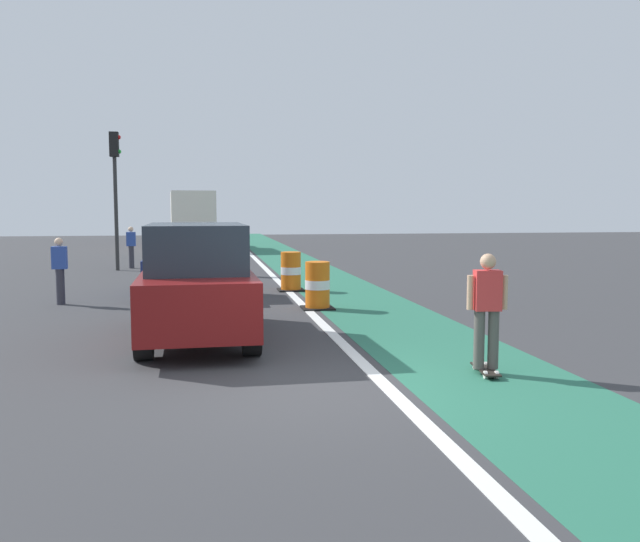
{
  "coord_description": "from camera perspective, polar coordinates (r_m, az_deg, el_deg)",
  "views": [
    {
      "loc": [
        -1.4,
        -8.18,
        2.31
      ],
      "look_at": [
        0.8,
        4.32,
        1.1
      ],
      "focal_mm": 37.02,
      "sensor_mm": 36.0,
      "label": 1
    }
  ],
  "objects": [
    {
      "name": "pedestrian_crossing",
      "position": [
        26.43,
        -16.01,
        2.1
      ],
      "size": [
        0.34,
        0.2,
        1.61
      ],
      "color": "#33333D",
      "rests_on": "ground"
    },
    {
      "name": "traffic_barrel_front",
      "position": [
        15.14,
        -0.22,
        -1.3
      ],
      "size": [
        0.73,
        0.73,
        1.09
      ],
      "color": "orange",
      "rests_on": "ground"
    },
    {
      "name": "skateboarder_on_lane",
      "position": [
        9.43,
        14.23,
        -3.25
      ],
      "size": [
        0.57,
        0.82,
        1.69
      ],
      "color": "black",
      "rests_on": "ground"
    },
    {
      "name": "pedestrian_waiting",
      "position": [
        16.99,
        -21.58,
        0.18
      ],
      "size": [
        0.34,
        0.2,
        1.61
      ],
      "color": "#33333D",
      "rests_on": "ground"
    },
    {
      "name": "lane_divider_stripe",
      "position": [
        20.44,
        -3.47,
        -1.04
      ],
      "size": [
        0.2,
        80.0,
        0.01
      ],
      "primitive_type": "cube",
      "color": "silver",
      "rests_on": "ground"
    },
    {
      "name": "delivery_truck_down_block",
      "position": [
        38.5,
        -11.04,
        4.65
      ],
      "size": [
        2.7,
        7.71,
        3.23
      ],
      "color": "silver",
      "rests_on": "ground"
    },
    {
      "name": "parked_suv_nearest",
      "position": [
        11.71,
        -10.59,
        -0.89
      ],
      "size": [
        1.97,
        4.63,
        2.04
      ],
      "color": "maroon",
      "rests_on": "ground"
    },
    {
      "name": "ground_plane",
      "position": [
        8.61,
        -0.27,
        -10.11
      ],
      "size": [
        100.0,
        100.0,
        0.0
      ],
      "primitive_type": "plane",
      "color": "#38383A"
    },
    {
      "name": "traffic_barrel_mid",
      "position": [
        18.53,
        -2.54,
        -0.07
      ],
      "size": [
        0.73,
        0.73,
        1.09
      ],
      "color": "orange",
      "rests_on": "ground"
    },
    {
      "name": "parked_sedan_second",
      "position": [
        18.01,
        -11.68,
        0.63
      ],
      "size": [
        1.97,
        4.13,
        1.7
      ],
      "color": "navy",
      "rests_on": "ground"
    },
    {
      "name": "bike_lane_strip",
      "position": [
        20.66,
        0.67,
        -0.96
      ],
      "size": [
        2.5,
        80.0,
        0.01
      ],
      "primitive_type": "cube",
      "color": "#286B51",
      "rests_on": "ground"
    },
    {
      "name": "traffic_light_corner",
      "position": [
        25.69,
        -17.29,
        7.86
      ],
      "size": [
        0.41,
        0.32,
        5.1
      ],
      "color": "#2D2D2D",
      "rests_on": "ground"
    }
  ]
}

